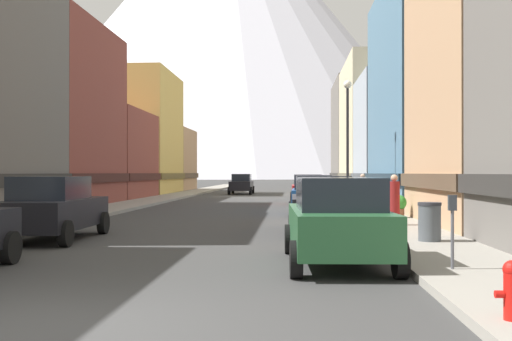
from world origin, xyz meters
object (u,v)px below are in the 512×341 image
potted_plant_1 (63,200)px  potted_plant_2 (399,205)px  streetlamp_right (348,126)px  car_left_1 (53,208)px  car_right_0 (338,221)px  pedestrian_1 (394,202)px  car_right_3 (307,189)px  trash_bin_right (430,222)px  car_right_2 (313,195)px  fire_hydrant_near (512,288)px  car_driving_0 (242,184)px  parking_meter_near (452,221)px  car_right_1 (322,204)px  pedestrian_0 (363,193)px

potted_plant_1 → potted_plant_2: bearing=-7.5°
potted_plant_2 → streetlamp_right: bearing=115.3°
car_left_1 → car_right_0: 8.65m
car_left_1 → pedestrian_1: 10.71m
car_right_3 → trash_bin_right: size_ratio=4.51×
car_right_2 → potted_plant_2: bearing=-48.3°
car_right_2 → potted_plant_2: (3.20, -3.59, -0.25)m
fire_hydrant_near → potted_plant_2: (1.55, 16.39, 0.12)m
potted_plant_2 → trash_bin_right: bearing=-94.6°
trash_bin_right → pedestrian_1: pedestrian_1 is taller
car_driving_0 → trash_bin_right: 38.61m
parking_meter_near → potted_plant_1: parking_meter_near is taller
fire_hydrant_near → streetlamp_right: (-0.10, 19.89, 3.46)m
car_right_0 → streetlamp_right: size_ratio=0.76×
car_right_2 → car_right_1: bearing=-90.0°
potted_plant_2 → pedestrian_1: 3.51m
car_driving_0 → fire_hydrant_near: size_ratio=6.25×
car_right_2 → potted_plant_2: 4.82m
parking_meter_near → car_left_1: bearing=150.2°
car_right_1 → trash_bin_right: size_ratio=4.49×
car_right_0 → car_right_3: same height
car_right_1 → car_right_2: same height
car_right_1 → potted_plant_2: bearing=56.4°
potted_plant_2 → pedestrian_0: bearing=97.8°
car_driving_0 → trash_bin_right: car_driving_0 is taller
car_right_3 → parking_meter_near: 25.44m
parking_meter_near → car_right_1: bearing=104.1°
potted_plant_1 → streetlamp_right: (12.35, 1.65, 3.26)m
potted_plant_1 → pedestrian_0: (13.25, 3.62, 0.20)m
car_right_2 → car_right_3: size_ratio=1.00×
car_right_1 → fire_hydrant_near: 11.71m
potted_plant_1 → streetlamp_right: streetlamp_right is taller
car_right_3 → parking_meter_near: size_ratio=3.32×
car_right_3 → fire_hydrant_near: car_right_3 is taller
car_left_1 → potted_plant_1: 9.54m
parking_meter_near → pedestrian_1: bearing=86.9°
streetlamp_right → parking_meter_near: bearing=-88.6°
car_right_2 → trash_bin_right: bearing=-77.7°
fire_hydrant_near → pedestrian_0: (0.80, 21.86, 0.40)m
potted_plant_1 → car_left_1: bearing=-70.4°
car_right_0 → car_right_1: same height
trash_bin_right → pedestrian_1: size_ratio=0.59×
car_left_1 → streetlamp_right: bearing=49.3°
potted_plant_1 → car_right_0: bearing=-50.5°
car_right_1 → trash_bin_right: 4.19m
car_right_2 → car_driving_0: size_ratio=1.01×
car_right_1 → pedestrian_1: pedestrian_1 is taller
car_left_1 → car_right_0: size_ratio=0.99×
car_right_1 → car_driving_0: same height
trash_bin_right → car_right_1: bearing=127.6°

